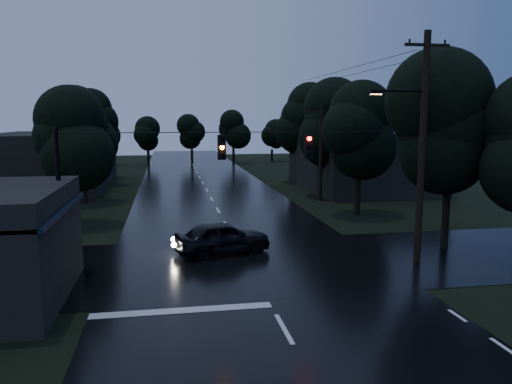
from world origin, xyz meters
name	(u,v)px	position (x,y,z in m)	size (l,w,h in m)	color
main_road	(212,199)	(0.00, 30.00, 0.00)	(12.00, 120.00, 0.02)	black
cross_street	(248,264)	(0.00, 12.00, 0.00)	(60.00, 9.00, 0.02)	black
building_far_right	(361,164)	(14.00, 34.00, 2.20)	(10.00, 14.00, 4.40)	black
building_far_left	(52,160)	(-14.00, 40.00, 2.50)	(10.00, 16.00, 5.00)	black
utility_pole_main	(420,144)	(7.41, 11.00, 5.26)	(3.50, 0.30, 10.00)	black
utility_pole_far	(321,151)	(8.30, 28.00, 3.88)	(2.00, 0.30, 7.50)	black
anchor_pole_left	(60,206)	(-7.50, 11.00, 3.00)	(0.18, 0.18, 6.00)	black
span_signals	(265,146)	(0.56, 10.99, 5.24)	(15.00, 0.37, 1.12)	black
tree_corner_near	(451,126)	(10.00, 13.00, 5.99)	(4.48, 4.48, 9.44)	black
tree_left_a	(70,137)	(-9.00, 22.00, 5.24)	(3.92, 3.92, 8.26)	black
tree_left_b	(82,128)	(-9.60, 30.00, 5.62)	(4.20, 4.20, 8.85)	black
tree_left_c	(93,122)	(-10.20, 40.00, 5.99)	(4.48, 4.48, 9.44)	black
tree_right_a	(360,130)	(9.00, 22.00, 5.62)	(4.20, 4.20, 8.85)	black
tree_right_b	(329,123)	(9.60, 30.00, 5.99)	(4.48, 4.48, 9.44)	black
tree_right_c	(304,118)	(10.20, 40.00, 6.37)	(4.76, 4.76, 10.03)	black
car	(223,238)	(-0.89, 13.94, 0.77)	(1.82, 4.52, 1.54)	black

